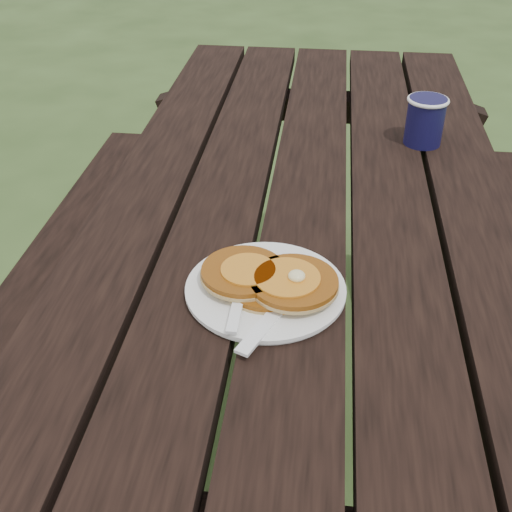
# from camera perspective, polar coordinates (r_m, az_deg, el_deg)

# --- Properties ---
(ground) EXTENTS (60.00, 60.00, 0.00)m
(ground) POSITION_cam_1_polar(r_m,az_deg,el_deg) (1.67, 3.33, -17.92)
(ground) COLOR #2F431C
(ground) RESTS_ON ground
(picnic_table) EXTENTS (1.36, 1.80, 0.75)m
(picnic_table) POSITION_cam_1_polar(r_m,az_deg,el_deg) (1.40, 3.84, -8.74)
(picnic_table) COLOR black
(picnic_table) RESTS_ON ground
(plate) EXTENTS (0.24, 0.24, 0.01)m
(plate) POSITION_cam_1_polar(r_m,az_deg,el_deg) (0.93, 0.85, -3.02)
(plate) COLOR white
(plate) RESTS_ON picnic_table
(pancake_stack) EXTENTS (0.20, 0.14, 0.04)m
(pancake_stack) POSITION_cam_1_polar(r_m,az_deg,el_deg) (0.92, 1.22, -2.09)
(pancake_stack) COLOR #88480F
(pancake_stack) RESTS_ON plate
(knife) EXTENTS (0.09, 0.17, 0.00)m
(knife) POSITION_cam_1_polar(r_m,az_deg,el_deg) (0.88, 1.63, -5.18)
(knife) COLOR white
(knife) RESTS_ON plate
(fork) EXTENTS (0.03, 0.16, 0.01)m
(fork) POSITION_cam_1_polar(r_m,az_deg,el_deg) (0.88, -1.70, -4.50)
(fork) COLOR white
(fork) RESTS_ON plate
(coffee_cup) EXTENTS (0.09, 0.09, 0.10)m
(coffee_cup) POSITION_cam_1_polar(r_m,az_deg,el_deg) (1.40, 14.83, 11.77)
(coffee_cup) COLOR #0F0D34
(coffee_cup) RESTS_ON picnic_table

